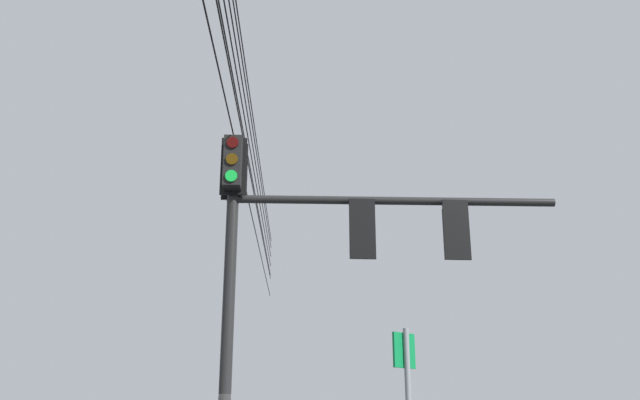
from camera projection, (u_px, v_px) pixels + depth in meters
signal_mast_assembly at (302, 247)px, 11.60m from camera, size 4.36×4.45×6.78m
overhead_wire_span at (243, 111)px, 13.86m from camera, size 21.62×21.35×2.82m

